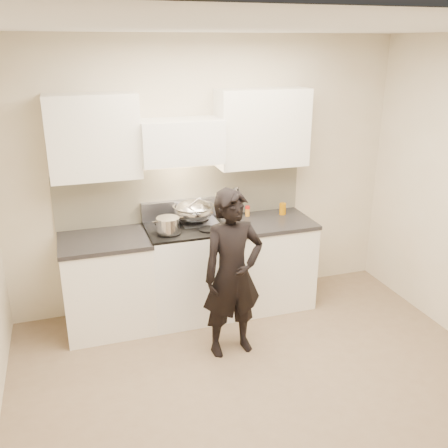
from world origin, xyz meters
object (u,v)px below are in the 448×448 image
object	(u,v)px
stove	(187,271)
utensil_crock	(236,207)
counter_right	(265,262)
wok	(194,211)
person	(233,274)

from	to	relation	value
stove	utensil_crock	distance (m)	0.83
utensil_crock	stove	bearing A→B (deg)	-159.17
counter_right	wok	bearing A→B (deg)	172.54
utensil_crock	person	distance (m)	1.07
wok	person	distance (m)	0.91
stove	person	xyz separation A→B (m)	(0.22, -0.75, 0.27)
stove	wok	size ratio (longest dim) A/B	1.93
person	counter_right	bearing A→B (deg)	46.29
stove	wok	world-z (taller)	wok
utensil_crock	person	world-z (taller)	person
counter_right	wok	xyz separation A→B (m)	(-0.73, 0.10, 0.61)
stove	person	world-z (taller)	person
wok	counter_right	bearing A→B (deg)	-7.46
counter_right	utensil_crock	xyz separation A→B (m)	(-0.24, 0.22, 0.55)
wok	utensil_crock	xyz separation A→B (m)	(0.49, 0.13, -0.06)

